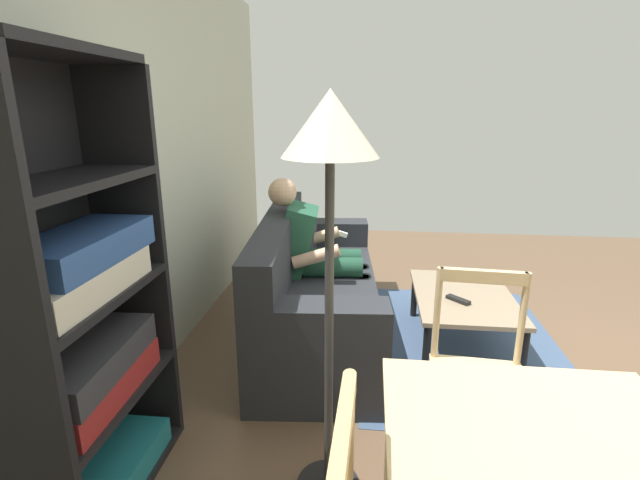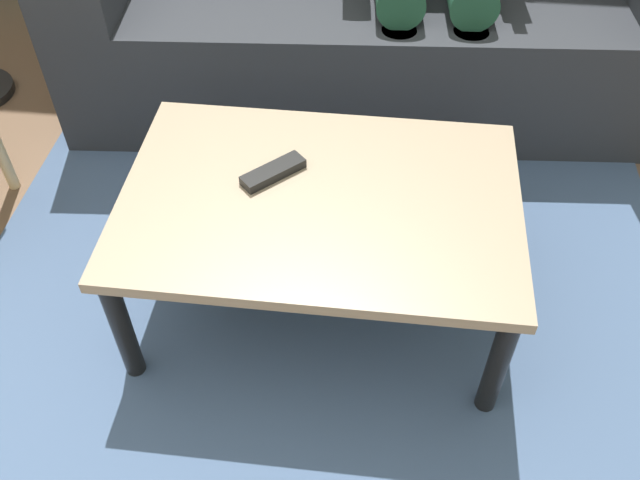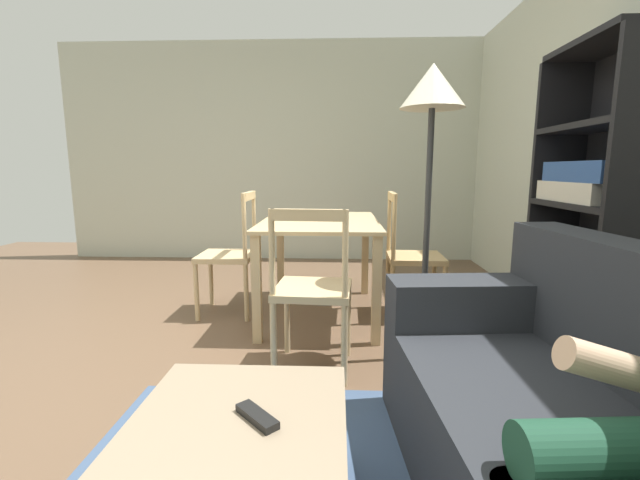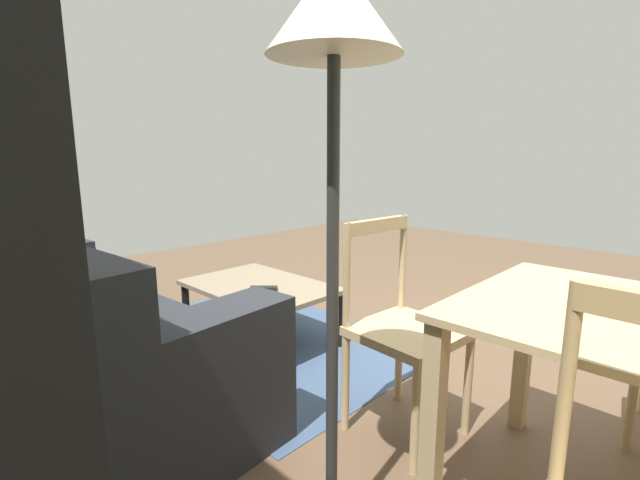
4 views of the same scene
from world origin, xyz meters
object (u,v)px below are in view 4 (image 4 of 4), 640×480
at_px(floor_lamp, 334,69).
at_px(coffee_table, 260,291).
at_px(dining_chair_facing_couch, 403,330).
at_px(person_lounging, 60,279).
at_px(couch, 78,337).
at_px(tv_remote, 264,288).

bearing_deg(floor_lamp, coffee_table, -30.32).
distance_m(coffee_table, floor_lamp, 1.97).
xyz_separation_m(coffee_table, floor_lamp, (-1.41, 0.82, 1.10)).
distance_m(coffee_table, dining_chair_facing_couch, 1.24).
xyz_separation_m(person_lounging, floor_lamp, (-1.65, -0.26, 0.85)).
height_order(couch, tv_remote, couch).
distance_m(couch, coffee_table, 1.09).
bearing_deg(coffee_table, tv_remote, 153.57).
xyz_separation_m(coffee_table, dining_chair_facing_couch, (-1.22, 0.17, 0.13)).
bearing_deg(dining_chair_facing_couch, person_lounging, 32.12).
xyz_separation_m(couch, coffee_table, (-0.07, -1.08, 0.01)).
distance_m(couch, floor_lamp, 1.87).
bearing_deg(couch, tv_remote, -101.01).
bearing_deg(coffee_table, person_lounging, 77.34).
bearing_deg(tv_remote, floor_lamp, 15.16).
xyz_separation_m(couch, floor_lamp, (-1.48, -0.26, 1.11)).
bearing_deg(couch, coffee_table, -93.95).
height_order(person_lounging, coffee_table, person_lounging).
relative_size(coffee_table, floor_lamp, 0.56).
relative_size(couch, tv_remote, 12.65).
distance_m(person_lounging, tv_remote, 1.11).
relative_size(tv_remote, dining_chair_facing_couch, 0.18).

